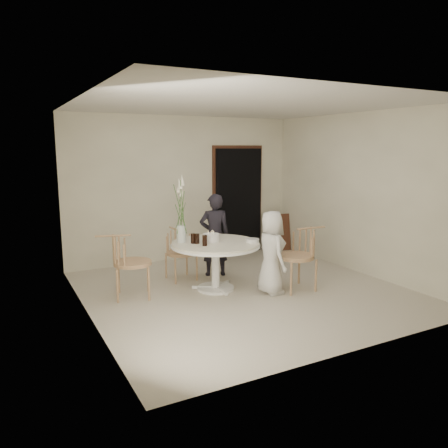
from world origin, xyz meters
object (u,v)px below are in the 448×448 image
chair_right (303,249)px  birthday_cake (211,238)px  chair_left (123,257)px  flower_vase (181,216)px  table (216,250)px  boy (271,253)px  girl (215,235)px  chair_far (178,246)px

chair_right → birthday_cake: (-1.23, 0.64, 0.18)m
chair_left → flower_vase: 1.02m
table → chair_right: size_ratio=1.41×
boy → birthday_cake: 0.92m
table → birthday_cake: 0.19m
chair_left → girl: (1.65, 0.39, 0.09)m
boy → flower_vase: 1.43m
table → chair_left: chair_left is taller
chair_right → girl: size_ratio=0.69×
chair_left → girl: girl is taller
girl → chair_far: bearing=4.2°
table → boy: (0.65, -0.52, -0.01)m
girl → flower_vase: 0.99m
chair_far → flower_vase: bearing=-109.3°
chair_left → table: bearing=-86.2°
boy → birthday_cake: size_ratio=5.02×
chair_far → flower_vase: flower_vase is taller
chair_far → chair_right: chair_right is taller
chair_right → chair_left: chair_right is taller
chair_right → girl: girl is taller
chair_far → flower_vase: 0.85m
chair_far → boy: (0.91, -1.35, 0.08)m
girl → boy: (0.31, -1.21, -0.08)m
boy → birthday_cake: boy is taller
girl → flower_vase: (-0.78, -0.45, 0.43)m
chair_far → girl: (0.60, -0.14, 0.16)m
flower_vase → girl: bearing=30.0°
flower_vase → chair_right: bearing=-26.3°
birthday_cake → chair_left: bearing=170.1°
chair_far → chair_right: (1.46, -1.40, 0.09)m
chair_right → flower_vase: bearing=-113.3°
table → chair_far: bearing=107.5°
girl → flower_vase: bearing=47.6°
girl → chair_left: bearing=31.1°
chair_left → boy: (1.96, -0.82, 0.01)m
table → boy: boy is taller
chair_right → table: bearing=-112.3°
chair_left → boy: 2.12m
girl → chair_right: bearing=142.0°
chair_far → girl: 0.63m
birthday_cake → flower_vase: 0.55m
chair_far → table: bearing=-74.9°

